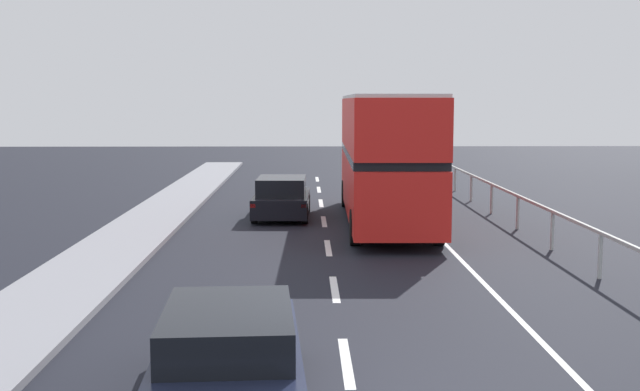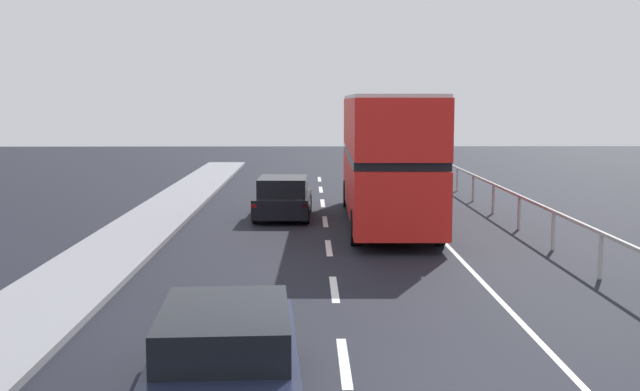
# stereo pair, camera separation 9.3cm
# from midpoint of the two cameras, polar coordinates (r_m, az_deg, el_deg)

# --- Properties ---
(lane_paint_markings) EXTENTS (3.43, 46.00, 0.01)m
(lane_paint_markings) POSITION_cam_midpoint_polar(r_m,az_deg,el_deg) (19.77, 6.58, -4.89)
(lane_paint_markings) COLOR silver
(lane_paint_markings) RESTS_ON ground
(bridge_side_railing) EXTENTS (0.10, 42.00, 1.08)m
(bridge_side_railing) POSITION_cam_midpoint_polar(r_m,az_deg,el_deg) (20.62, 17.81, -2.22)
(bridge_side_railing) COLOR #AFB2AE
(bridge_side_railing) RESTS_ON ground
(double_decker_bus_red) EXTENTS (2.76, 11.20, 4.15)m
(double_decker_bus_red) POSITION_cam_midpoint_polar(r_m,az_deg,el_deg) (25.99, 4.87, 2.87)
(double_decker_bus_red) COLOR red
(double_decker_bus_red) RESTS_ON ground
(hatchback_car_near) EXTENTS (2.07, 4.57, 1.37)m
(hatchback_car_near) POSITION_cam_midpoint_polar(r_m,az_deg,el_deg) (10.65, -6.46, -11.41)
(hatchback_car_near) COLOR #181E34
(hatchback_car_near) RESTS_ON ground
(sedan_car_ahead) EXTENTS (1.96, 4.18, 1.40)m
(sedan_car_ahead) POSITION_cam_midpoint_polar(r_m,az_deg,el_deg) (27.40, -2.53, -0.19)
(sedan_car_ahead) COLOR black
(sedan_car_ahead) RESTS_ON ground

